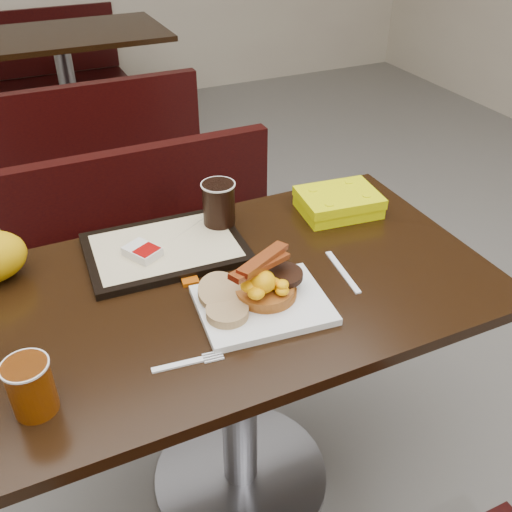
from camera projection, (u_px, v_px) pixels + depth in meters
name	position (u px, v px, depth m)	size (l,w,h in m)	color
floor	(241.00, 478.00, 1.76)	(6.00, 7.00, 0.01)	slate
table_near	(239.00, 394.00, 1.55)	(1.20, 0.70, 0.75)	black
bench_near_n	(163.00, 263.00, 2.08)	(1.00, 0.46, 0.72)	black
table_far	(70.00, 97.00, 3.50)	(1.20, 0.70, 0.75)	black
bench_far_s	(94.00, 142.00, 2.98)	(1.00, 0.46, 0.72)	black
bench_far_n	(53.00, 69.00, 4.03)	(1.00, 0.46, 0.72)	black
platter	(263.00, 305.00, 1.26)	(0.28, 0.22, 0.02)	white
pancake_stack	(266.00, 289.00, 1.27)	(0.14, 0.14, 0.03)	#A5531B
sausage_patty	(283.00, 275.00, 1.28)	(0.09, 0.09, 0.01)	black
scrambled_eggs	(263.00, 284.00, 1.22)	(0.10, 0.08, 0.05)	#FFB505
bacon_strips	(260.00, 265.00, 1.22)	(0.17, 0.07, 0.01)	#4B0C05
muffin_bottom	(227.00, 312.00, 1.21)	(0.09, 0.09, 0.02)	tan
muffin_top	(219.00, 292.00, 1.25)	(0.09, 0.09, 0.02)	tan
coffee_cup_near	(31.00, 387.00, 1.00)	(0.08, 0.08, 0.11)	#954105
fork	(178.00, 365.00, 1.12)	(0.14, 0.03, 0.00)	white
knife	(343.00, 272.00, 1.37)	(0.17, 0.01, 0.00)	white
condiment_syrup	(190.00, 281.00, 1.34)	(0.04, 0.03, 0.01)	#A84407
condiment_ketchup	(227.00, 258.00, 1.41)	(0.04, 0.03, 0.01)	#8C0504
tray	(165.00, 249.00, 1.44)	(0.39, 0.28, 0.02)	black
hashbrown_sleeve_left	(142.00, 252.00, 1.39)	(0.06, 0.08, 0.02)	silver
coffee_cup_far	(219.00, 204.00, 1.49)	(0.08, 0.08, 0.12)	black
clamshell	(339.00, 202.00, 1.60)	(0.21, 0.16, 0.06)	#DFE203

